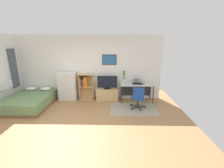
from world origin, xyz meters
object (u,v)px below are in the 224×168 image
bed (30,101)px  bookshelf (85,85)px  television (107,82)px  wine_glass (126,81)px  dresser (68,86)px  desk (136,87)px  office_chair (138,97)px  laptop (137,82)px  tv_stand (107,94)px  computer_mouse (144,84)px  bamboo_vase (124,76)px

bed → bookshelf: size_ratio=1.74×
television → wine_glass: size_ratio=4.55×
television → bed: bearing=-165.9°
bookshelf → wine_glass: (1.71, -0.20, 0.23)m
bed → dresser: bearing=30.9°
desk → wine_glass: bearing=-162.9°
bookshelf → television: 0.95m
office_chair → laptop: laptop is taller
desk → laptop: bearing=10.6°
tv_stand → laptop: (1.24, -0.01, 0.55)m
laptop → computer_mouse: bearing=-22.2°
dresser → desk: size_ratio=0.89×
desk → laptop: laptop is taller
bed → bamboo_vase: (3.62, 0.82, 0.79)m
bookshelf → office_chair: bookshelf is taller
bed → laptop: bearing=10.3°
office_chair → laptop: (0.07, 0.90, 0.35)m
television → laptop: 1.24m
bookshelf → tv_stand: 1.02m
dresser → bookshelf: size_ratio=1.07×
laptop → bamboo_vase: bamboo_vase is taller
bamboo_vase → wine_glass: size_ratio=2.89×
bamboo_vase → bookshelf: bearing=-179.6°
bed → wine_glass: 3.81m
dresser → desk: (2.89, -0.00, 0.01)m
office_chair → bookshelf: bearing=155.1°
bookshelf → bamboo_vase: bearing=0.4°
dresser → tv_stand: (1.67, 0.02, -0.34)m
television → office_chair: 1.50m
tv_stand → wine_glass: (0.78, -0.15, 0.62)m
television → bamboo_vase: size_ratio=1.58×
tv_stand → computer_mouse: 1.57m
laptop → office_chair: bearing=-90.2°
bookshelf → desk: size_ratio=0.84×
tv_stand → laptop: size_ratio=2.05×
bed → tv_stand: bearing=14.7°
office_chair → computer_mouse: office_chair is taller
bed → bookshelf: bearing=22.3°
bed → office_chair: (4.09, -0.15, 0.23)m
computer_mouse → bamboo_vase: 0.86m
tv_stand → laptop: bearing=-0.5°
bamboo_vase → laptop: bearing=-7.5°
office_chair → dresser: bearing=162.1°
dresser → tv_stand: dresser is taller
bamboo_vase → dresser: bearing=-178.1°
dresser → television: dresser is taller
bed → television: 3.07m
bed → desk: desk is taller
laptop → bamboo_vase: 0.59m
dresser → bookshelf: (0.74, 0.06, 0.06)m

